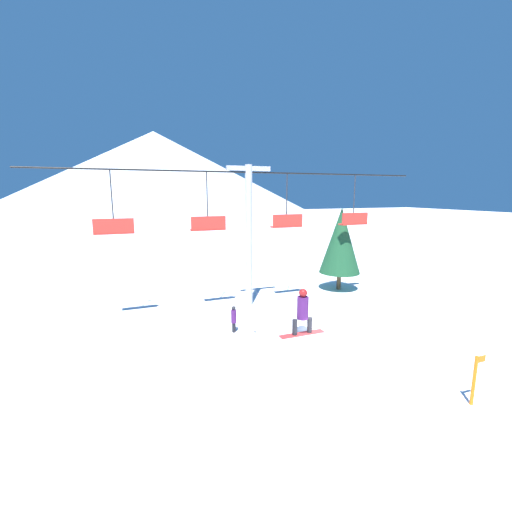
# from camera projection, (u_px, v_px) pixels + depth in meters

# --- Properties ---
(ground_plane) EXTENTS (220.00, 220.00, 0.00)m
(ground_plane) POSITION_uv_depth(u_px,v_px,m) (345.00, 393.00, 10.74)
(ground_plane) COLOR white
(mountain_ridge) EXTENTS (71.86, 71.86, 18.16)m
(mountain_ridge) POSITION_uv_depth(u_px,v_px,m) (156.00, 178.00, 68.87)
(mountain_ridge) COLOR silver
(mountain_ridge) RESTS_ON ground_plane
(snow_ramp) EXTENTS (2.39, 4.47, 1.91)m
(snow_ramp) POSITION_uv_depth(u_px,v_px,m) (323.00, 386.00, 9.41)
(snow_ramp) COLOR white
(snow_ramp) RESTS_ON ground_plane
(snowboarder) EXTENTS (1.47, 0.35, 1.45)m
(snowboarder) POSITION_uv_depth(u_px,v_px,m) (303.00, 311.00, 10.40)
(snowboarder) COLOR #B22D2D
(snowboarder) RESTS_ON snow_ramp
(chairlift) EXTENTS (21.20, 0.44, 7.67)m
(chairlift) POSITION_uv_depth(u_px,v_px,m) (249.00, 224.00, 18.46)
(chairlift) COLOR #B2B2B7
(chairlift) RESTS_ON ground_plane
(pine_tree_near) EXTENTS (2.60, 2.60, 5.31)m
(pine_tree_near) POSITION_uv_depth(u_px,v_px,m) (341.00, 241.00, 21.82)
(pine_tree_near) COLOR #4C3823
(pine_tree_near) RESTS_ON ground_plane
(trail_marker) EXTENTS (0.41, 0.10, 1.54)m
(trail_marker) POSITION_uv_depth(u_px,v_px,m) (475.00, 379.00, 10.03)
(trail_marker) COLOR orange
(trail_marker) RESTS_ON ground_plane
(distant_skier) EXTENTS (0.24, 0.24, 1.23)m
(distant_skier) POSITION_uv_depth(u_px,v_px,m) (234.00, 318.00, 15.36)
(distant_skier) COLOR black
(distant_skier) RESTS_ON ground_plane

